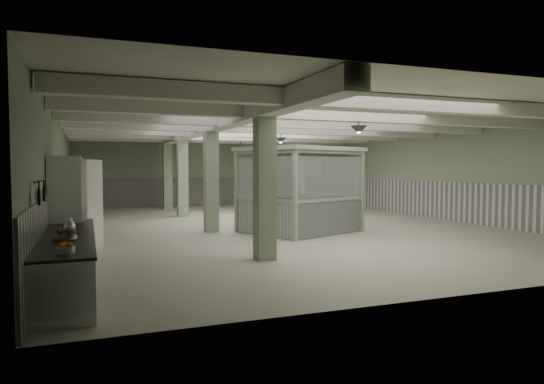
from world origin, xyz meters
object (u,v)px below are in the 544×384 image
object	(u,v)px
prep_counter	(68,259)
filing_cabinet	(352,212)
guard_booth	(300,175)
walkin_cooler	(68,204)

from	to	relation	value
prep_counter	filing_cabinet	world-z (taller)	filing_cabinet
guard_booth	walkin_cooler	bearing A→B (deg)	174.10
walkin_cooler	prep_counter	bearing A→B (deg)	-88.39
prep_counter	walkin_cooler	size ratio (longest dim) A/B	1.92
walkin_cooler	filing_cabinet	distance (m)	8.91
filing_cabinet	prep_counter	bearing A→B (deg)	-173.01
walkin_cooler	guard_booth	size ratio (longest dim) A/B	0.63
walkin_cooler	filing_cabinet	world-z (taller)	walkin_cooler
prep_counter	walkin_cooler	bearing A→B (deg)	91.61
prep_counter	guard_booth	size ratio (longest dim) A/B	1.22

